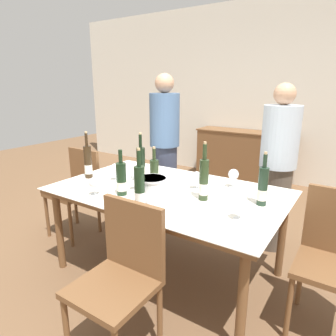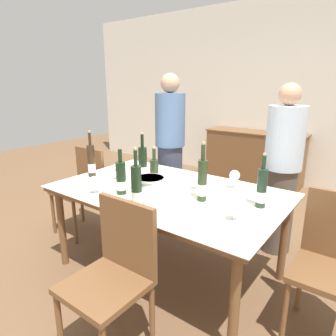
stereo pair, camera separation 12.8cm
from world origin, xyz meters
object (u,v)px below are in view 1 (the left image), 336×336
(wine_bottle_0, at_px, (154,176))
(wine_glass_0, at_px, (197,177))
(chair_near_front, at_px, (122,270))
(wine_glass_3, at_px, (135,177))
(wine_glass_4, at_px, (233,175))
(chair_left_end, at_px, (77,185))
(ice_bucket, at_px, (152,189))
(wine_bottle_4, at_px, (141,165))
(wine_bottle_5, at_px, (140,189))
(chair_right_end, at_px, (335,253))
(dining_table, at_px, (168,197))
(wine_bottle_2, at_px, (88,163))
(sideboard_cabinet, at_px, (244,156))
(wine_glass_1, at_px, (94,183))
(wine_bottle_3, at_px, (121,180))
(person_host, at_px, (165,150))
(wine_glass_2, at_px, (239,205))
(person_guest_left, at_px, (277,170))
(wine_bottle_1, at_px, (263,187))
(wine_bottle_6, at_px, (204,180))
(wine_glass_5, at_px, (116,169))

(wine_bottle_0, bearing_deg, wine_glass_0, 38.10)
(wine_bottle_0, xyz_separation_m, chair_near_front, (0.29, -0.72, -0.32))
(wine_glass_3, xyz_separation_m, wine_glass_4, (0.62, 0.48, -0.00))
(chair_left_end, bearing_deg, ice_bucket, -15.95)
(wine_bottle_4, height_order, wine_bottle_5, wine_bottle_5)
(chair_near_front, xyz_separation_m, chair_right_end, (0.99, 0.87, -0.00))
(dining_table, relative_size, wine_bottle_2, 4.31)
(sideboard_cabinet, relative_size, wine_glass_1, 11.05)
(wine_bottle_3, xyz_separation_m, person_host, (-0.38, 1.14, -0.02))
(wine_bottle_4, xyz_separation_m, wine_glass_1, (-0.07, -0.48, -0.05))
(wine_glass_2, relative_size, chair_left_end, 0.15)
(wine_bottle_2, xyz_separation_m, chair_near_front, (0.98, -0.66, -0.34))
(wine_bottle_2, relative_size, person_guest_left, 0.27)
(wine_bottle_0, xyz_separation_m, wine_glass_2, (0.74, -0.14, -0.03))
(wine_bottle_5, xyz_separation_m, wine_glass_4, (0.35, 0.77, -0.04))
(chair_left_end, bearing_deg, wine_glass_0, 2.48)
(dining_table, xyz_separation_m, person_host, (-0.61, 0.86, 0.16))
(wine_bottle_0, height_order, person_host, person_host)
(wine_bottle_0, xyz_separation_m, person_host, (-0.53, 0.93, -0.02))
(wine_bottle_0, xyz_separation_m, wine_bottle_1, (0.79, 0.17, 0.01))
(wine_bottle_0, bearing_deg, wine_bottle_2, -175.18)
(sideboard_cabinet, relative_size, wine_bottle_6, 3.61)
(wine_bottle_6, xyz_separation_m, wine_glass_2, (0.33, -0.17, -0.06))
(wine_glass_3, bearing_deg, wine_bottle_3, -98.00)
(dining_table, bearing_deg, wine_glass_4, 39.84)
(dining_table, relative_size, wine_glass_3, 11.78)
(person_host, bearing_deg, wine_bottle_0, -60.28)
(wine_bottle_4, bearing_deg, wine_glass_5, -144.88)
(wine_bottle_1, bearing_deg, wine_bottle_3, -157.87)
(wine_glass_0, bearing_deg, wine_bottle_5, -102.06)
(wine_bottle_2, xyz_separation_m, wine_glass_5, (0.26, 0.08, -0.04))
(wine_bottle_4, distance_m, chair_near_front, 1.08)
(chair_right_end, height_order, person_host, person_host)
(wine_bottle_4, distance_m, wine_glass_4, 0.78)
(dining_table, bearing_deg, person_host, 125.47)
(wine_bottle_4, height_order, wine_glass_1, wine_bottle_4)
(wine_bottle_4, bearing_deg, wine_bottle_2, -154.99)
(wine_bottle_1, height_order, wine_glass_1, wine_bottle_1)
(chair_near_front, relative_size, person_guest_left, 0.59)
(wine_bottle_1, bearing_deg, wine_bottle_0, -167.98)
(wine_glass_3, height_order, person_host, person_host)
(dining_table, distance_m, wine_glass_1, 0.59)
(wine_glass_5, bearing_deg, wine_bottle_3, -40.02)
(chair_left_end, xyz_separation_m, person_guest_left, (1.81, 0.83, 0.25))
(dining_table, relative_size, person_host, 1.08)
(wine_bottle_3, bearing_deg, chair_left_end, 159.36)
(wine_bottle_3, distance_m, wine_glass_0, 0.59)
(wine_bottle_2, bearing_deg, wine_glass_4, 21.53)
(sideboard_cabinet, bearing_deg, wine_glass_3, -87.33)
(sideboard_cabinet, xyz_separation_m, wine_glass_4, (0.76, -2.43, 0.43))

